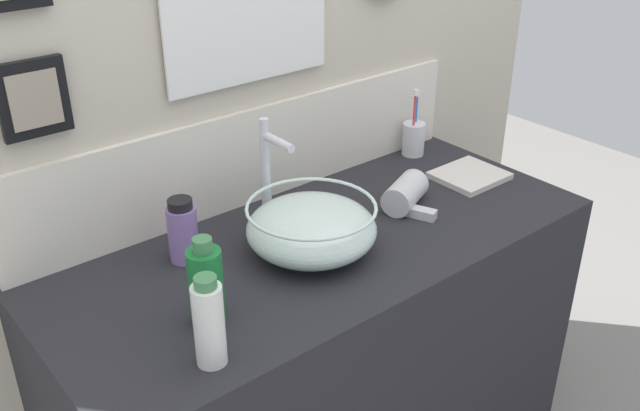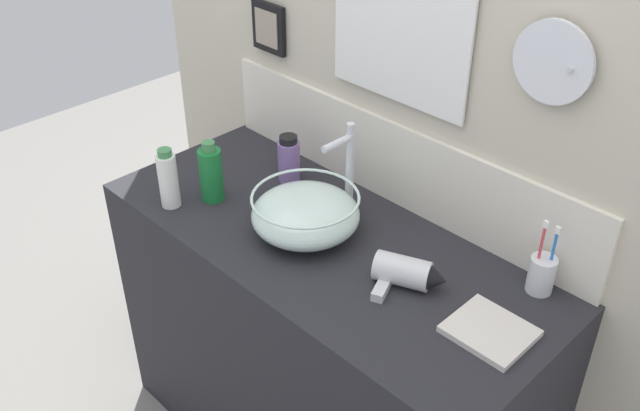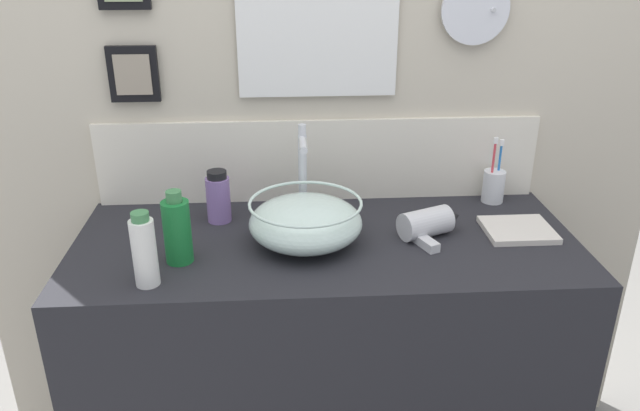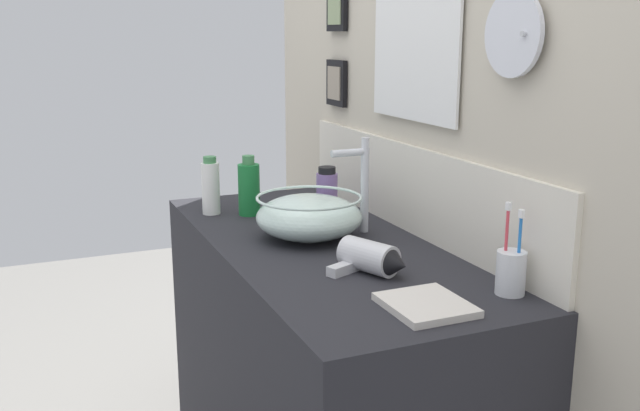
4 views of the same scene
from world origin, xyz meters
The scene contains 10 objects.
vanity_counter centered at (0.00, 0.00, 0.44)m, with size 1.33×0.57×0.88m, color #232328.
back_panel centered at (0.00, 0.31, 1.24)m, with size 2.10×0.10×2.48m.
glass_bowl_sink centered at (-0.05, -0.02, 0.95)m, with size 0.29×0.29×0.12m.
faucet centered at (-0.05, 0.14, 1.04)m, with size 0.02×0.11×0.27m.
hair_drier centered at (0.28, 0.01, 0.92)m, with size 0.19×0.18×0.08m.
toothbrush_cup centered at (0.52, 0.22, 0.93)m, with size 0.06×0.06×0.20m.
spray_bottle centered at (-0.43, -0.20, 0.97)m, with size 0.06×0.06×0.18m.
soap_dispenser centered at (-0.29, 0.14, 0.95)m, with size 0.07×0.07×0.15m.
shampoo_bottle centered at (-0.37, -0.09, 0.97)m, with size 0.07×0.07×0.19m.
hand_towel centered at (0.52, 0.01, 0.89)m, with size 0.18×0.16×0.02m, color silver.
Camera 3 is at (-0.11, -1.47, 1.64)m, focal length 35.00 mm.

